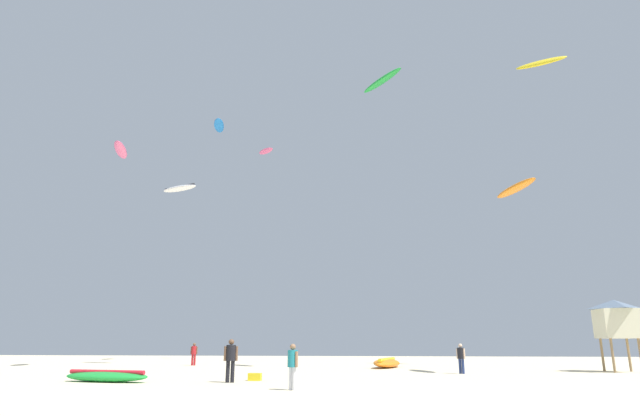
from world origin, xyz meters
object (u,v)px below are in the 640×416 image
object	(u,v)px
person_midground	(194,352)
kite_aloft_2	(219,126)
kite_aloft_6	(541,63)
kite_aloft_3	(121,150)
kite_aloft_1	(515,188)
kite_grounded_near	(106,376)
kite_aloft_5	(266,151)
cooler_box	(255,377)
kite_aloft_0	(179,188)
person_right	(461,356)
person_left	(231,357)
kite_aloft_4	(382,81)
kite_grounded_mid	(387,363)
person_foreground	(293,363)
lifeguard_tower	(616,318)

from	to	relation	value
person_midground	kite_aloft_2	distance (m)	25.29
kite_aloft_6	kite_aloft_3	bearing A→B (deg)	-171.84
kite_aloft_1	kite_aloft_2	xyz separation A→B (m)	(-24.96, 19.04, 13.71)
kite_aloft_6	kite_grounded_near	bearing A→B (deg)	-144.64
kite_grounded_near	kite_aloft_5	bearing A→B (deg)	92.21
kite_aloft_1	kite_aloft_6	xyz separation A→B (m)	(5.33, 9.31, 13.29)
kite_aloft_2	cooler_box	bearing A→B (deg)	-66.50
person_midground	kite_aloft_6	size ratio (longest dim) A/B	0.41
person_midground	kite_aloft_0	world-z (taller)	kite_aloft_0
kite_aloft_2	person_right	bearing A→B (deg)	-41.93
cooler_box	kite_aloft_5	xyz separation A→B (m)	(-7.40, 31.40, 23.00)
person_left	cooler_box	xyz separation A→B (m)	(0.76, 1.28, -0.88)
kite_grounded_near	kite_aloft_2	bearing A→B (deg)	100.59
person_midground	kite_aloft_4	bearing A→B (deg)	73.49
kite_aloft_3	kite_aloft_6	distance (m)	34.21
person_left	person_right	distance (m)	13.45
kite_aloft_0	kite_aloft_4	xyz separation A→B (m)	(17.73, -6.00, 5.89)
person_right	kite_grounded_mid	xyz separation A→B (m)	(-4.10, 7.32, -0.62)
kite_aloft_1	person_right	bearing A→B (deg)	179.63
person_foreground	person_midground	distance (m)	23.78
kite_aloft_2	kite_aloft_4	world-z (taller)	kite_aloft_2
kite_aloft_5	cooler_box	bearing A→B (deg)	-76.74
person_right	cooler_box	size ratio (longest dim) A/B	2.87
kite_grounded_mid	kite_aloft_2	size ratio (longest dim) A/B	1.45
lifeguard_tower	kite_aloft_3	size ratio (longest dim) A/B	1.10
kite_aloft_1	kite_aloft_5	size ratio (longest dim) A/B	1.81
kite_aloft_2	kite_aloft_4	size ratio (longest dim) A/B	0.93
lifeguard_tower	kite_aloft_5	distance (m)	39.85
kite_grounded_mid	cooler_box	world-z (taller)	kite_grounded_mid
person_foreground	cooler_box	distance (m)	5.37
kite_grounded_near	cooler_box	xyz separation A→B (m)	(6.13, 1.63, -0.08)
kite_aloft_3	kite_aloft_5	xyz separation A→B (m)	(6.57, 19.92, 7.17)
kite_grounded_near	lifeguard_tower	bearing A→B (deg)	24.18
kite_aloft_5	kite_aloft_3	bearing A→B (deg)	-108.26
person_midground	kite_aloft_3	distance (m)	16.53
person_right	kite_aloft_0	size ratio (longest dim) A/B	0.42
kite_aloft_2	kite_aloft_3	bearing A→B (deg)	-100.53
person_left	person_foreground	bearing A→B (deg)	-155.08
cooler_box	kite_aloft_4	xyz separation A→B (m)	(6.08, 11.60, 20.39)
person_midground	cooler_box	bearing A→B (deg)	29.32
lifeguard_tower	cooler_box	bearing A→B (deg)	-153.12
person_left	kite_aloft_5	world-z (taller)	kite_aloft_5
person_foreground	kite_aloft_5	world-z (taller)	kite_aloft_5
cooler_box	kite_aloft_2	distance (m)	37.12
kite_aloft_4	cooler_box	bearing A→B (deg)	-117.68
kite_grounded_mid	kite_aloft_1	size ratio (longest dim) A/B	1.35
kite_aloft_1	person_midground	bearing A→B (deg)	157.71
person_foreground	person_right	distance (m)	13.73
kite_aloft_1	kite_aloft_4	bearing A→B (deg)	148.28
kite_grounded_mid	kite_aloft_6	world-z (taller)	kite_aloft_6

